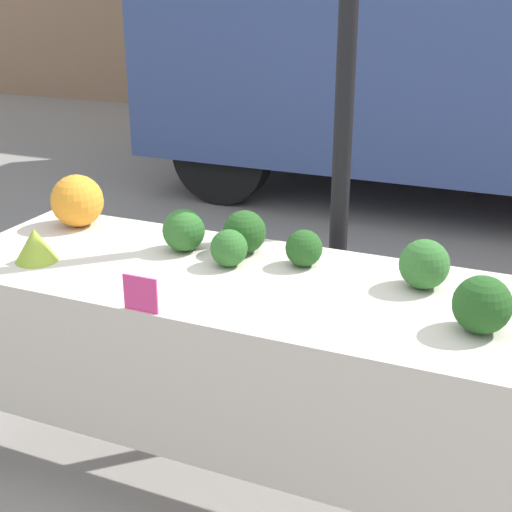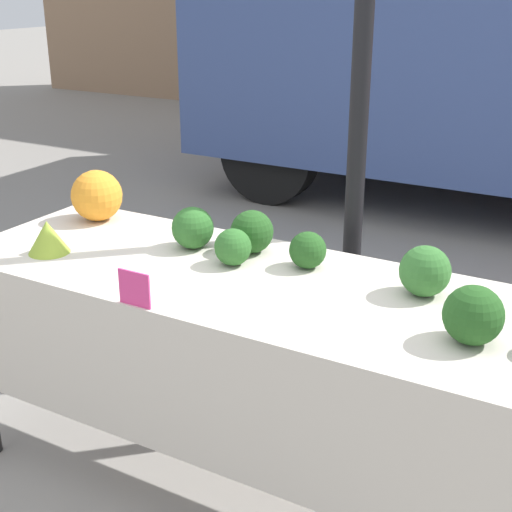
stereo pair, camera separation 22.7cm
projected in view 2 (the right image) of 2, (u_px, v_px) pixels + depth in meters
name	position (u px, v px, depth m)	size (l,w,h in m)	color
ground_plane	(256.00, 490.00, 2.61)	(40.00, 40.00, 0.00)	gray
tent_pole	(357.00, 154.00, 2.60)	(0.07, 0.07, 2.30)	black
parked_truck	(482.00, 26.00, 5.57)	(4.58, 2.25, 2.61)	#384C84
market_table	(246.00, 317.00, 2.29)	(2.15, 0.73, 0.84)	beige
orange_cauliflower	(97.00, 196.00, 2.82)	(0.20, 0.20, 0.20)	orange
romanesco_head	(48.00, 237.00, 2.50)	(0.15, 0.15, 0.12)	#93B238
broccoli_head_0	(473.00, 315.00, 1.87)	(0.16, 0.16, 0.16)	#23511E
broccoli_head_1	(233.00, 247.00, 2.39)	(0.13, 0.13, 0.13)	#2D6628
broccoli_head_3	(425.00, 271.00, 2.16)	(0.16, 0.16, 0.16)	#336B2D
broccoli_head_4	(193.00, 228.00, 2.54)	(0.15, 0.15, 0.15)	#2D6628
broccoli_head_5	(308.00, 250.00, 2.37)	(0.13, 0.13, 0.13)	#23511E
broccoli_head_6	(252.00, 232.00, 2.50)	(0.15, 0.15, 0.15)	#23511E
price_sign	(134.00, 289.00, 2.09)	(0.11, 0.01, 0.11)	#E53D84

